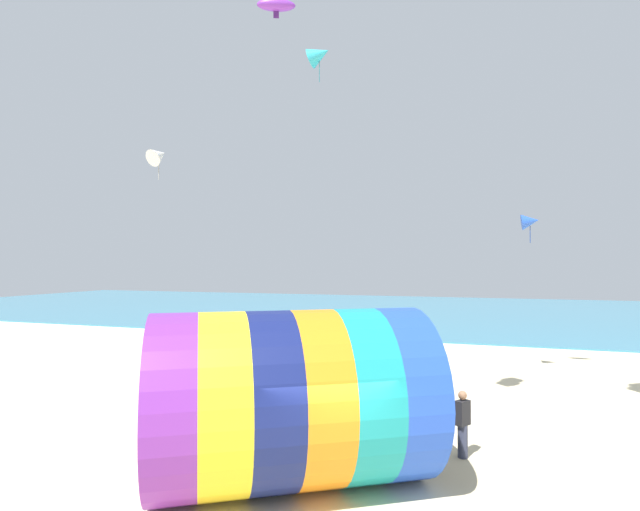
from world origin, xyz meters
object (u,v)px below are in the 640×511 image
(kite_cyan_delta, at_px, (319,55))
(kite_white_delta, at_px, (159,155))
(bystander_near_water, at_px, (233,349))
(kite_purple_parafoil, at_px, (276,5))
(giant_inflatable_tube, at_px, (291,398))
(kite_handler, at_px, (463,424))
(kite_blue_delta, at_px, (530,221))

(kite_cyan_delta, height_order, kite_white_delta, kite_cyan_delta)
(kite_cyan_delta, xyz_separation_m, bystander_near_water, (-3.06, -2.95, -14.00))
(kite_purple_parafoil, distance_m, bystander_near_water, 14.30)
(giant_inflatable_tube, distance_m, kite_handler, 4.44)
(kite_handler, xyz_separation_m, kite_cyan_delta, (-7.10, 10.30, 14.05))
(kite_blue_delta, relative_size, kite_white_delta, 0.96)
(giant_inflatable_tube, bearing_deg, bystander_near_water, 124.02)
(kite_handler, relative_size, bystander_near_water, 0.95)
(kite_blue_delta, bearing_deg, kite_purple_parafoil, -152.84)
(giant_inflatable_tube, height_order, kite_cyan_delta, kite_cyan_delta)
(kite_purple_parafoil, bearing_deg, kite_white_delta, -150.26)
(kite_handler, bearing_deg, kite_purple_parafoil, 145.19)
(giant_inflatable_tube, xyz_separation_m, kite_blue_delta, (5.66, 12.39, 4.58))
(giant_inflatable_tube, distance_m, bystander_near_water, 12.18)
(kite_white_delta, relative_size, bystander_near_water, 0.77)
(giant_inflatable_tube, distance_m, kite_blue_delta, 14.37)
(kite_cyan_delta, xyz_separation_m, kite_purple_parafoil, (0.06, -5.41, -0.26))
(giant_inflatable_tube, xyz_separation_m, bystander_near_water, (-6.79, 10.06, -0.98))
(kite_handler, distance_m, kite_blue_delta, 11.42)
(bystander_near_water, bearing_deg, kite_white_delta, -97.43)
(kite_purple_parafoil, relative_size, kite_white_delta, 1.23)
(kite_blue_delta, xyz_separation_m, bystander_near_water, (-12.45, -2.32, -5.56))
(kite_handler, xyz_separation_m, kite_white_delta, (-10.76, 2.77, 7.81))
(kite_cyan_delta, xyz_separation_m, kite_blue_delta, (9.39, -0.62, -8.44))
(giant_inflatable_tube, relative_size, kite_blue_delta, 5.39)
(kite_handler, relative_size, kite_white_delta, 1.22)
(kite_purple_parafoil, bearing_deg, kite_blue_delta, 27.16)
(giant_inflatable_tube, bearing_deg, kite_blue_delta, 65.46)
(kite_cyan_delta, height_order, kite_blue_delta, kite_cyan_delta)
(kite_cyan_delta, xyz_separation_m, kite_white_delta, (-3.66, -7.54, -6.24))
(giant_inflatable_tube, height_order, kite_blue_delta, kite_blue_delta)
(giant_inflatable_tube, distance_m, kite_purple_parafoil, 15.29)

